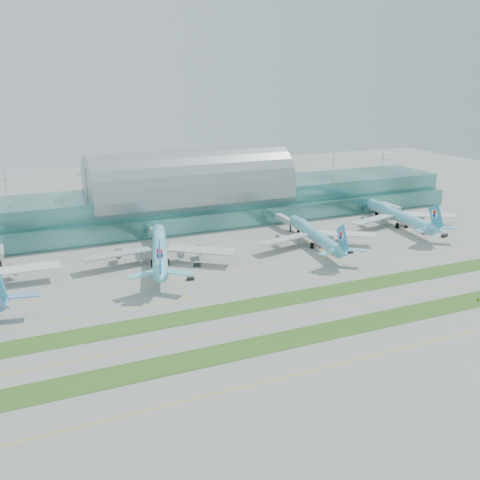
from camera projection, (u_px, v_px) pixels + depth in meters
name	position (u px, v px, depth m)	size (l,w,h in m)	color
ground	(296.00, 300.00, 209.65)	(700.00, 700.00, 0.00)	gray
terminal	(191.00, 198.00, 318.35)	(340.00, 69.10, 36.00)	#3D7A75
grass_strip_near	(335.00, 330.00, 185.09)	(420.00, 12.00, 0.08)	#2D591E
grass_strip_far	(293.00, 298.00, 211.39)	(420.00, 12.00, 0.08)	#2D591E
taxiline_a	(370.00, 356.00, 167.57)	(420.00, 0.35, 0.01)	yellow
taxiline_b	(314.00, 314.00, 197.37)	(420.00, 0.35, 0.01)	yellow
taxiline_c	(275.00, 284.00, 225.42)	(420.00, 0.35, 0.01)	yellow
taxiline_d	(253.00, 268.00, 244.71)	(420.00, 0.35, 0.01)	yellow
airliner_b	(160.00, 249.00, 248.91)	(69.19, 79.90, 22.31)	#69D2E8
airliner_c	(314.00, 234.00, 274.76)	(63.48, 72.67, 20.03)	#61BED6
airliner_d	(398.00, 215.00, 310.63)	(67.96, 77.66, 21.38)	#68C3E6
gse_c	(191.00, 279.00, 229.81)	(3.35, 1.55, 1.30)	black
gse_d	(197.00, 265.00, 245.92)	(3.41, 1.71, 1.37)	black
gse_e	(336.00, 253.00, 262.49)	(3.96, 1.75, 1.47)	orange
gse_f	(350.00, 252.00, 264.21)	(3.59, 1.54, 1.25)	black
gse_g	(426.00, 232.00, 296.73)	(3.78, 2.21, 1.63)	black
gse_h	(444.00, 235.00, 290.85)	(4.07, 1.82, 1.74)	black
taxiway_sign_east	(480.00, 299.00, 208.89)	(2.34, 0.51, 0.98)	black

